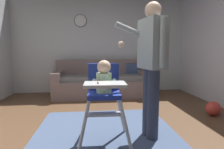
# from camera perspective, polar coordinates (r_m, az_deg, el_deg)

# --- Properties ---
(ground) EXTENTS (6.06, 6.96, 0.10)m
(ground) POSITION_cam_1_polar(r_m,az_deg,el_deg) (2.45, -0.33, -19.72)
(ground) COLOR brown
(wall_far) EXTENTS (5.26, 0.06, 2.55)m
(wall_far) POSITION_cam_1_polar(r_m,az_deg,el_deg) (4.89, -3.61, 9.61)
(wall_far) COLOR silver
(wall_far) RESTS_ON ground
(area_rug) EXTENTS (1.84, 2.37, 0.01)m
(area_rug) POSITION_cam_1_polar(r_m,az_deg,el_deg) (2.26, -1.46, -20.59)
(area_rug) COLOR #465777
(area_rug) RESTS_ON ground
(couch) EXTENTS (2.22, 0.86, 0.86)m
(couch) POSITION_cam_1_polar(r_m,az_deg,el_deg) (4.43, -3.18, -2.37)
(couch) COLOR #78625F
(couch) RESTS_ON ground
(high_chair) EXTENTS (0.63, 0.74, 0.97)m
(high_chair) POSITION_cam_1_polar(r_m,az_deg,el_deg) (2.06, -2.50, -3.75)
(high_chair) COLOR silver
(high_chair) RESTS_ON ground
(adult_standing) EXTENTS (0.57, 0.50, 1.63)m
(adult_standing) POSITION_cam_1_polar(r_m,az_deg,el_deg) (2.24, 12.12, 3.49)
(adult_standing) COLOR #373D51
(adult_standing) RESTS_ON ground
(toy_ball) EXTENTS (0.24, 0.24, 0.24)m
(toy_ball) POSITION_cam_1_polar(r_m,az_deg,el_deg) (3.53, 29.00, -9.21)
(toy_ball) COLOR #D13D33
(toy_ball) RESTS_ON ground
(wall_clock) EXTENTS (0.32, 0.04, 0.32)m
(wall_clock) POSITION_cam_1_polar(r_m,az_deg,el_deg) (4.91, -9.78, 16.16)
(wall_clock) COLOR white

